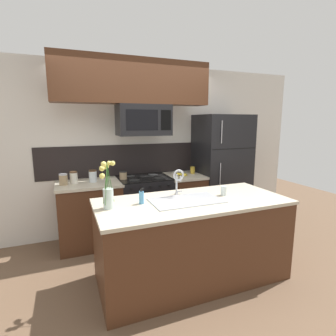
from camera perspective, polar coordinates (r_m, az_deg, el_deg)
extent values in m
plane|color=brown|center=(3.46, -0.49, -20.21)|extent=(10.00, 10.00, 0.00)
cube|color=silver|center=(4.31, -2.93, 4.19)|extent=(5.20, 0.10, 2.60)
cube|color=black|center=(4.19, -6.56, 1.89)|extent=(2.99, 0.01, 0.48)
cube|color=#4C2B19|center=(3.92, -16.57, -9.82)|extent=(0.84, 0.62, 0.88)
cube|color=beige|center=(3.79, -16.92, -3.33)|extent=(0.87, 0.65, 0.03)
cube|color=#4C2B19|center=(4.28, 3.42, -7.71)|extent=(0.56, 0.62, 0.88)
cube|color=beige|center=(4.16, 3.48, -1.73)|extent=(0.59, 0.65, 0.03)
cube|color=black|center=(4.05, -5.14, -8.51)|extent=(0.76, 0.62, 0.91)
cube|color=black|center=(3.93, -5.25, -2.12)|extent=(0.76, 0.62, 0.01)
cylinder|color=black|center=(3.75, -7.34, -2.60)|extent=(0.15, 0.15, 0.01)
cylinder|color=black|center=(3.85, -2.07, -2.17)|extent=(0.15, 0.15, 0.01)
cylinder|color=black|center=(4.01, -8.31, -1.79)|extent=(0.15, 0.15, 0.01)
cylinder|color=black|center=(4.10, -3.35, -1.41)|extent=(0.15, 0.15, 0.01)
cylinder|color=black|center=(3.57, -7.98, -4.52)|extent=(0.03, 0.02, 0.03)
cylinder|color=black|center=(3.60, -5.86, -4.34)|extent=(0.03, 0.02, 0.03)
cylinder|color=black|center=(3.64, -3.79, -4.15)|extent=(0.03, 0.02, 0.03)
cylinder|color=black|center=(3.68, -1.75, -3.97)|extent=(0.03, 0.02, 0.03)
cylinder|color=black|center=(3.73, 0.23, -3.78)|extent=(0.03, 0.02, 0.03)
cube|color=black|center=(3.82, -5.37, 10.34)|extent=(0.74, 0.40, 0.43)
cube|color=black|center=(3.60, -5.61, 10.34)|extent=(0.45, 0.00, 0.28)
cube|color=black|center=(3.71, -0.44, 10.39)|extent=(0.15, 0.00, 0.28)
cube|color=#4C2B19|center=(3.79, -7.53, 18.15)|extent=(2.15, 0.34, 0.60)
cube|color=black|center=(4.50, 11.33, -0.58)|extent=(0.82, 0.72, 1.85)
cube|color=black|center=(4.14, 14.25, 4.09)|extent=(0.79, 0.00, 0.01)
cylinder|color=#99999E|center=(3.97, 11.64, 7.69)|extent=(0.01, 0.01, 0.33)
cylinder|color=#99999E|center=(4.09, 11.23, -3.78)|extent=(0.01, 0.01, 0.70)
cylinder|color=#997F5B|center=(3.75, -21.82, -2.44)|extent=(0.11, 0.11, 0.13)
cylinder|color=#B2B2B7|center=(3.74, -21.89, -1.32)|extent=(0.11, 0.11, 0.01)
cylinder|color=silver|center=(3.80, -19.83, -2.06)|extent=(0.10, 0.10, 0.15)
cylinder|color=#4C331E|center=(3.78, -19.90, -0.85)|extent=(0.10, 0.10, 0.02)
cylinder|color=silver|center=(3.80, -16.04, -1.80)|extent=(0.11, 0.11, 0.15)
cylinder|color=#4C331E|center=(3.79, -16.10, -0.56)|extent=(0.11, 0.11, 0.02)
cylinder|color=#997F5B|center=(3.83, -9.72, -1.74)|extent=(0.11, 0.11, 0.12)
cylinder|color=black|center=(3.82, -9.75, -0.80)|extent=(0.10, 0.10, 0.01)
ellipsoid|color=yellow|center=(4.06, 3.05, -1.44)|extent=(0.17, 0.12, 0.05)
ellipsoid|color=yellow|center=(4.08, 3.01, -1.39)|extent=(0.18, 0.09, 0.07)
ellipsoid|color=yellow|center=(4.07, 3.20, -1.43)|extent=(0.17, 0.04, 0.07)
ellipsoid|color=yellow|center=(4.08, 3.18, -1.38)|extent=(0.18, 0.08, 0.05)
ellipsoid|color=yellow|center=(4.07, 3.34, -1.42)|extent=(0.17, 0.12, 0.07)
cylinder|color=brown|center=(4.07, 3.15, -1.01)|extent=(0.02, 0.02, 0.03)
cylinder|color=gold|center=(4.27, 5.37, -0.46)|extent=(0.08, 0.08, 0.11)
cube|color=#4C2B19|center=(3.03, 5.25, -15.49)|extent=(2.04, 0.89, 0.88)
cube|color=beige|center=(2.87, 5.40, -7.27)|extent=(2.07, 0.92, 0.03)
cube|color=#ADAFB5|center=(2.83, 3.96, -7.04)|extent=(0.76, 0.44, 0.01)
cube|color=#ADAFB5|center=(2.78, 0.65, -9.00)|extent=(0.30, 0.33, 0.15)
cube|color=#ADAFB5|center=(2.93, 7.06, -8.11)|extent=(0.30, 0.33, 0.15)
cylinder|color=#B7BABF|center=(3.05, 1.85, -5.60)|extent=(0.04, 0.04, 0.02)
cylinder|color=#B7BABF|center=(3.02, 1.87, -3.41)|extent=(0.02, 0.02, 0.22)
torus|color=#B7BABF|center=(2.95, 2.30, -1.57)|extent=(0.13, 0.02, 0.13)
cylinder|color=#B7BABF|center=(2.91, 2.74, -2.35)|extent=(0.02, 0.02, 0.06)
cube|color=#B7BABF|center=(3.06, 2.46, -5.08)|extent=(0.07, 0.01, 0.01)
cylinder|color=#4C93C6|center=(2.72, -5.80, -6.43)|extent=(0.05, 0.05, 0.13)
cylinder|color=black|center=(2.70, -5.83, -4.86)|extent=(0.02, 0.02, 0.02)
cube|color=black|center=(2.70, -5.50, -4.47)|extent=(0.03, 0.01, 0.01)
cylinder|color=silver|center=(3.08, 12.04, -4.86)|extent=(0.07, 0.07, 0.11)
cylinder|color=silver|center=(2.62, -12.85, -6.51)|extent=(0.10, 0.10, 0.20)
cylinder|color=silver|center=(2.64, -12.80, -7.85)|extent=(0.09, 0.09, 0.06)
cylinder|color=#386B2D|center=(2.57, -13.50, -3.81)|extent=(0.06, 0.03, 0.34)
sphere|color=#EFE066|center=(2.52, -14.20, -0.12)|extent=(0.05, 0.05, 0.05)
cylinder|color=#386B2D|center=(2.60, -12.76, -3.18)|extent=(0.03, 0.05, 0.38)
sphere|color=#EFE066|center=(2.59, -12.71, 1.05)|extent=(0.04, 0.04, 0.04)
cylinder|color=#386B2D|center=(2.59, -12.39, -3.22)|extent=(0.06, 0.02, 0.38)
sphere|color=#EFE066|center=(2.56, -11.95, 1.01)|extent=(0.05, 0.05, 0.05)
cylinder|color=#386B2D|center=(2.52, -13.32, -3.42)|extent=(0.05, 0.10, 0.38)
sphere|color=#EFE066|center=(2.43, -13.85, 0.82)|extent=(0.05, 0.05, 0.05)
cylinder|color=#386B2D|center=(2.61, -13.07, -3.52)|extent=(0.01, 0.07, 0.34)
sphere|color=#EFE066|center=(2.61, -13.32, 0.34)|extent=(0.05, 0.05, 0.05)
cylinder|color=#386B2D|center=(2.57, -13.48, -4.57)|extent=(0.06, 0.03, 0.27)
sphere|color=#EFE066|center=(2.53, -14.16, -1.69)|extent=(0.05, 0.05, 0.05)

